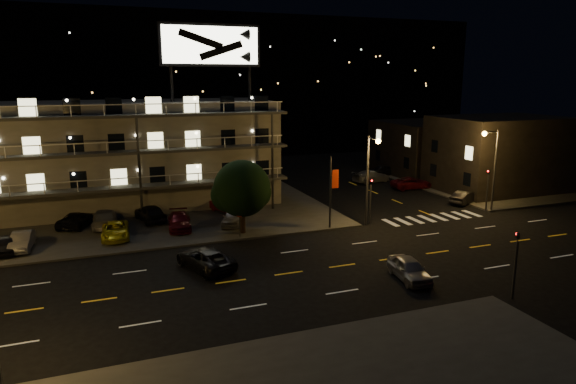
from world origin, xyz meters
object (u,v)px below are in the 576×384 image
object	(u,v)px
lot_car_7	(105,218)
road_car_east	(409,269)
road_car_west	(205,259)
lot_car_2	(115,231)
lot_car_4	(233,217)
tree	(241,190)
side_car_0	(465,197)

from	to	relation	value
lot_car_7	road_car_east	bearing A→B (deg)	135.89
road_car_west	lot_car_2	bearing A→B (deg)	-77.87
lot_car_4	road_car_west	bearing A→B (deg)	-90.42
road_car_west	tree	bearing A→B (deg)	-143.64
road_car_west	lot_car_7	bearing A→B (deg)	-83.63
lot_car_2	lot_car_7	distance (m)	3.85
lot_car_7	side_car_0	distance (m)	35.50
tree	lot_car_7	world-z (taller)	tree
lot_car_2	road_car_west	size ratio (longest dim) A/B	0.89
lot_car_7	road_car_east	xyz separation A→B (m)	(18.18, -19.31, -0.19)
side_car_0	lot_car_2	bearing A→B (deg)	64.93
lot_car_7	road_car_east	distance (m)	26.52
lot_car_2	lot_car_7	xyz separation A→B (m)	(-0.67, 3.79, 0.12)
side_car_0	lot_car_4	bearing A→B (deg)	63.72
lot_car_7	side_car_0	world-z (taller)	lot_car_7
lot_car_7	road_car_west	xyz separation A→B (m)	(6.16, -12.68, -0.19)
road_car_west	road_car_east	bearing A→B (deg)	131.61
tree	lot_car_2	distance (m)	10.69
lot_car_2	road_car_east	distance (m)	23.40
lot_car_4	lot_car_7	world-z (taller)	lot_car_7
road_car_east	side_car_0	bearing A→B (deg)	50.27
lot_car_7	road_car_west	size ratio (longest dim) A/B	1.01
lot_car_4	side_car_0	world-z (taller)	lot_car_4
lot_car_2	side_car_0	size ratio (longest dim) A/B	1.10
lot_car_4	road_car_west	xyz separation A→B (m)	(-4.45, -9.40, -0.13)
tree	road_car_west	world-z (taller)	tree
tree	lot_car_2	size ratio (longest dim) A/B	1.36
lot_car_2	road_car_west	world-z (taller)	road_car_west
lot_car_2	road_car_east	world-z (taller)	road_car_east
side_car_0	lot_car_7	bearing A→B (deg)	58.81
road_car_west	lot_car_4	bearing A→B (deg)	-134.88
lot_car_4	lot_car_7	bearing A→B (deg)	-172.29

